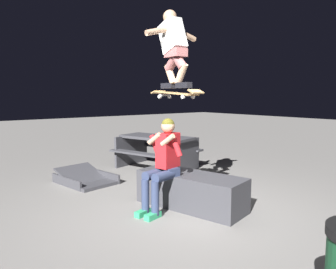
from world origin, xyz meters
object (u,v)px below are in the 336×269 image
at_px(skater_airborne, 173,45).
at_px(skateboard, 176,93).
at_px(person_sitting_on_ledge, 163,160).
at_px(kicker_ramp, 86,180).
at_px(ledge_box_main, 191,191).
at_px(picnic_table_back, 157,147).

bearing_deg(skater_airborne, skateboard, 177.91).
height_order(person_sitting_on_ledge, skater_airborne, skater_airborne).
bearing_deg(kicker_ramp, ledge_box_main, -163.32).
distance_m(person_sitting_on_ledge, skater_airborne, 1.65).
bearing_deg(picnic_table_back, kicker_ramp, 95.71).
height_order(ledge_box_main, person_sitting_on_ledge, person_sitting_on_ledge).
relative_size(person_sitting_on_ledge, skater_airborne, 1.20).
distance_m(person_sitting_on_ledge, picnic_table_back, 2.77).
relative_size(kicker_ramp, picnic_table_back, 0.59).
relative_size(ledge_box_main, person_sitting_on_ledge, 1.23).
distance_m(person_sitting_on_ledge, kicker_ramp, 2.23).
height_order(ledge_box_main, picnic_table_back, picnic_table_back).
xyz_separation_m(ledge_box_main, picnic_table_back, (2.42, -1.14, 0.25)).
xyz_separation_m(ledge_box_main, person_sitting_on_ledge, (0.14, 0.41, 0.50)).
bearing_deg(kicker_ramp, skateboard, -166.73).
bearing_deg(kicker_ramp, person_sitting_on_ledge, -172.83).
relative_size(person_sitting_on_ledge, skateboard, 1.31).
distance_m(ledge_box_main, kicker_ramp, 2.35).
distance_m(ledge_box_main, picnic_table_back, 2.69).
relative_size(skater_airborne, kicker_ramp, 0.95).
bearing_deg(picnic_table_back, skateboard, 149.88).
bearing_deg(skater_airborne, ledge_box_main, -139.03).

